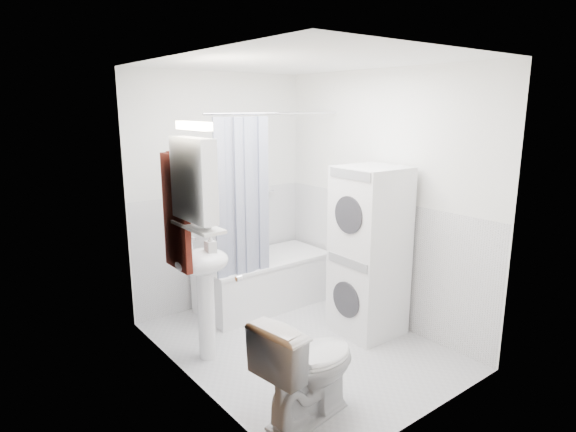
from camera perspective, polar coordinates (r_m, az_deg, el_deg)
floor at (r=4.41m, az=1.34°, el=-15.02°), size 2.60×2.60×0.00m
room_walls at (r=3.94m, az=1.46°, el=4.46°), size 2.60×2.60×2.60m
wainscot at (r=4.38m, az=-1.06°, el=-6.64°), size 1.98×2.58×2.58m
door at (r=3.08m, az=-5.85°, el=-7.37°), size 0.05×2.00×2.00m
bathtub at (r=5.11m, az=-2.96°, el=-7.46°), size 1.37×0.65×0.53m
tub_spout at (r=5.31m, az=-3.30°, el=-0.37°), size 0.04×0.12×0.04m
curtain_rod at (r=4.57m, az=-1.25°, el=12.09°), size 1.55×0.02×0.02m
shower_curtain at (r=4.42m, az=-5.39°, el=2.22°), size 0.55×0.02×1.45m
sink at (r=3.98m, az=-10.00°, el=-7.30°), size 0.44×0.37×1.04m
medicine_cabinet at (r=3.52m, az=-11.10°, el=4.50°), size 0.13×0.50×0.71m
shelf at (r=3.60m, az=-10.64°, el=-1.24°), size 0.18×0.54×0.02m
shower_caddy at (r=5.27m, az=-2.84°, el=2.90°), size 0.22×0.06×0.02m
towel at (r=3.78m, az=-13.10°, el=0.67°), size 0.07×0.38×0.92m
washer_dryer at (r=4.44m, az=9.58°, el=-4.18°), size 0.57×0.56×1.55m
toilet at (r=3.36m, az=2.41°, el=-17.40°), size 0.81×0.52×0.74m
soap_pump at (r=3.87m, az=-9.15°, el=-4.01°), size 0.08×0.17×0.08m
shelf_bottle at (r=3.46m, az=-9.52°, el=-0.95°), size 0.07×0.18×0.07m
shelf_cup at (r=3.69m, az=-11.54°, el=0.08°), size 0.10×0.09×0.10m
shampoo_a at (r=5.17m, az=-4.29°, el=3.53°), size 0.13×0.17×0.13m
shampoo_b at (r=5.24m, az=-3.19°, el=3.40°), size 0.08×0.21×0.08m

